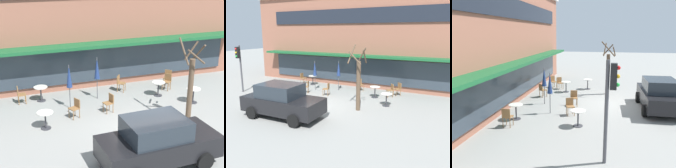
# 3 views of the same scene
# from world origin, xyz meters

# --- Properties ---
(ground_plane) EXTENTS (80.00, 80.00, 0.00)m
(ground_plane) POSITION_xyz_m (0.00, 0.00, 0.00)
(ground_plane) COLOR gray
(building_facade) EXTENTS (19.79, 9.10, 7.68)m
(building_facade) POSITION_xyz_m (0.00, 9.97, 3.84)
(building_facade) COLOR #935B47
(building_facade) RESTS_ON ground
(cafe_table_near_wall) EXTENTS (0.70, 0.70, 0.76)m
(cafe_table_near_wall) POSITION_xyz_m (3.69, 2.13, 0.52)
(cafe_table_near_wall) COLOR #333338
(cafe_table_near_wall) RESTS_ON ground
(cafe_table_streetside) EXTENTS (0.70, 0.70, 0.76)m
(cafe_table_streetside) POSITION_xyz_m (2.47, 3.57, 0.52)
(cafe_table_streetside) COLOR #333338
(cafe_table_streetside) RESTS_ON ground
(cafe_table_by_tree) EXTENTS (0.70, 0.70, 0.76)m
(cafe_table_by_tree) POSITION_xyz_m (-3.45, 4.96, 0.52)
(cafe_table_by_tree) COLOR #333338
(cafe_table_by_tree) RESTS_ON ground
(cafe_table_mid_patio) EXTENTS (0.70, 0.70, 0.76)m
(cafe_table_mid_patio) POSITION_xyz_m (-3.75, 1.83, 0.52)
(cafe_table_mid_patio) COLOR #333338
(cafe_table_mid_patio) RESTS_ON ground
(patio_umbrella_green_folded) EXTENTS (0.28, 0.28, 2.20)m
(patio_umbrella_green_folded) POSITION_xyz_m (-2.28, 3.52, 1.63)
(patio_umbrella_green_folded) COLOR #4C4C51
(patio_umbrella_green_folded) RESTS_ON ground
(patio_umbrella_cream_folded) EXTENTS (0.28, 0.28, 2.20)m
(patio_umbrella_cream_folded) POSITION_xyz_m (-0.66, 4.29, 1.63)
(patio_umbrella_cream_folded) COLOR #4C4C51
(patio_umbrella_cream_folded) RESTS_ON ground
(cafe_chair_0) EXTENTS (0.57, 0.57, 0.89)m
(cafe_chair_0) POSITION_xyz_m (3.72, 4.84, 0.53)
(cafe_chair_0) COLOR olive
(cafe_chair_0) RESTS_ON ground
(cafe_chair_1) EXTENTS (0.40, 0.40, 0.89)m
(cafe_chair_1) POSITION_xyz_m (-4.47, 4.96, 0.53)
(cafe_chair_1) COLOR olive
(cafe_chair_1) RESTS_ON ground
(cafe_chair_2) EXTENTS (0.56, 0.56, 0.89)m
(cafe_chair_2) POSITION_xyz_m (3.36, 4.24, 0.53)
(cafe_chair_2) COLOR olive
(cafe_chair_2) RESTS_ON ground
(cafe_chair_3) EXTENTS (0.56, 0.56, 0.89)m
(cafe_chair_3) POSITION_xyz_m (0.82, 4.88, 0.53)
(cafe_chair_3) COLOR olive
(cafe_chair_3) RESTS_ON ground
(cafe_chair_4) EXTENTS (0.48, 0.48, 0.89)m
(cafe_chair_4) POSITION_xyz_m (-0.63, 2.51, 0.53)
(cafe_chair_4) COLOR olive
(cafe_chair_4) RESTS_ON ground
(cafe_chair_5) EXTENTS (0.53, 0.53, 0.89)m
(cafe_chair_5) POSITION_xyz_m (-2.29, 2.45, 0.53)
(cafe_chair_5) COLOR olive
(cafe_chair_5) RESTS_ON ground
(parked_sedan) EXTENTS (4.25, 2.11, 1.76)m
(parked_sedan) POSITION_xyz_m (-0.53, -2.19, 0.88)
(parked_sedan) COLOR black
(parked_sedan) RESTS_ON ground
(street_tree) EXTENTS (0.91, 0.98, 3.67)m
(street_tree) POSITION_xyz_m (2.48, 0.64, 1.64)
(street_tree) COLOR brown
(street_tree) RESTS_ON ground
(traffic_light_pole) EXTENTS (0.26, 0.44, 3.40)m
(traffic_light_pole) POSITION_xyz_m (-6.69, 0.44, 2.30)
(traffic_light_pole) COLOR #47474C
(traffic_light_pole) RESTS_ON ground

